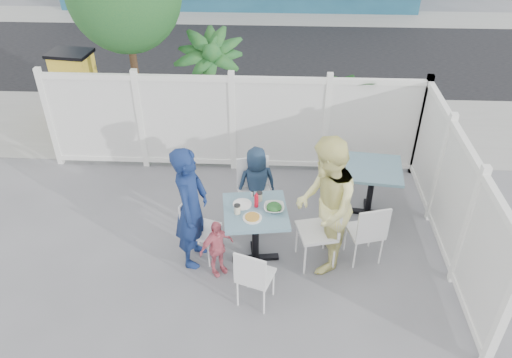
{
  "coord_description": "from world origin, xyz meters",
  "views": [
    {
      "loc": [
        0.78,
        -4.46,
        4.54
      ],
      "look_at": [
        0.55,
        0.65,
        0.99
      ],
      "focal_mm": 35.0,
      "sensor_mm": 36.0,
      "label": 1
    }
  ],
  "objects_px": {
    "man": "(191,208)",
    "utility_cabinet": "(77,88)",
    "chair_near": "(253,275)",
    "boy": "(257,184)",
    "toddler": "(217,248)",
    "main_table": "(255,222)",
    "chair_right": "(324,224)",
    "chair_back": "(254,187)",
    "spare_table": "(372,178)",
    "woman": "(325,206)",
    "chair_left": "(196,223)"
  },
  "relations": [
    {
      "from": "chair_back",
      "to": "boy",
      "type": "xyz_separation_m",
      "value": [
        0.03,
        0.07,
        -0.0
      ]
    },
    {
      "from": "chair_left",
      "to": "toddler",
      "type": "height_order",
      "value": "chair_left"
    },
    {
      "from": "utility_cabinet",
      "to": "toddler",
      "type": "height_order",
      "value": "utility_cabinet"
    },
    {
      "from": "chair_right",
      "to": "woman",
      "type": "height_order",
      "value": "woman"
    },
    {
      "from": "chair_left",
      "to": "woman",
      "type": "distance_m",
      "value": 1.63
    },
    {
      "from": "utility_cabinet",
      "to": "chair_back",
      "type": "bearing_deg",
      "value": -32.76
    },
    {
      "from": "utility_cabinet",
      "to": "spare_table",
      "type": "xyz_separation_m",
      "value": [
        5.1,
        -2.72,
        -0.02
      ]
    },
    {
      "from": "toddler",
      "to": "main_table",
      "type": "bearing_deg",
      "value": -10.37
    },
    {
      "from": "utility_cabinet",
      "to": "chair_near",
      "type": "relative_size",
      "value": 1.52
    },
    {
      "from": "chair_back",
      "to": "chair_near",
      "type": "xyz_separation_m",
      "value": [
        0.07,
        -1.58,
        -0.08
      ]
    },
    {
      "from": "boy",
      "to": "spare_table",
      "type": "bearing_deg",
      "value": 167.79
    },
    {
      "from": "utility_cabinet",
      "to": "woman",
      "type": "bearing_deg",
      "value": -33.42
    },
    {
      "from": "utility_cabinet",
      "to": "main_table",
      "type": "relative_size",
      "value": 1.47
    },
    {
      "from": "chair_near",
      "to": "toddler",
      "type": "distance_m",
      "value": 0.7
    },
    {
      "from": "boy",
      "to": "chair_back",
      "type": "bearing_deg",
      "value": 50.55
    },
    {
      "from": "woman",
      "to": "boy",
      "type": "xyz_separation_m",
      "value": [
        -0.85,
        0.9,
        -0.34
      ]
    },
    {
      "from": "main_table",
      "to": "chair_left",
      "type": "xyz_separation_m",
      "value": [
        -0.75,
        0.08,
        -0.12
      ]
    },
    {
      "from": "chair_right",
      "to": "boy",
      "type": "bearing_deg",
      "value": 31.4
    },
    {
      "from": "spare_table",
      "to": "man",
      "type": "relative_size",
      "value": 0.5
    },
    {
      "from": "man",
      "to": "toddler",
      "type": "distance_m",
      "value": 0.58
    },
    {
      "from": "man",
      "to": "utility_cabinet",
      "type": "bearing_deg",
      "value": 43.93
    },
    {
      "from": "spare_table",
      "to": "man",
      "type": "height_order",
      "value": "man"
    },
    {
      "from": "chair_near",
      "to": "man",
      "type": "height_order",
      "value": "man"
    },
    {
      "from": "spare_table",
      "to": "chair_back",
      "type": "distance_m",
      "value": 1.64
    },
    {
      "from": "woman",
      "to": "chair_back",
      "type": "bearing_deg",
      "value": -130.39
    },
    {
      "from": "main_table",
      "to": "chair_near",
      "type": "bearing_deg",
      "value": -89.15
    },
    {
      "from": "main_table",
      "to": "toddler",
      "type": "distance_m",
      "value": 0.57
    },
    {
      "from": "boy",
      "to": "man",
      "type": "bearing_deg",
      "value": 33.29
    },
    {
      "from": "chair_left",
      "to": "man",
      "type": "relative_size",
      "value": 0.53
    },
    {
      "from": "utility_cabinet",
      "to": "chair_back",
      "type": "xyz_separation_m",
      "value": [
        3.47,
        -2.93,
        -0.07
      ]
    },
    {
      "from": "chair_back",
      "to": "woman",
      "type": "distance_m",
      "value": 1.26
    },
    {
      "from": "boy",
      "to": "chair_near",
      "type": "bearing_deg",
      "value": 74.36
    },
    {
      "from": "main_table",
      "to": "chair_right",
      "type": "height_order",
      "value": "chair_right"
    },
    {
      "from": "spare_table",
      "to": "man",
      "type": "distance_m",
      "value": 2.58
    },
    {
      "from": "chair_left",
      "to": "chair_right",
      "type": "bearing_deg",
      "value": 105.85
    },
    {
      "from": "chair_near",
      "to": "boy",
      "type": "height_order",
      "value": "boy"
    },
    {
      "from": "utility_cabinet",
      "to": "chair_left",
      "type": "xyz_separation_m",
      "value": [
        2.77,
        -3.67,
        -0.12
      ]
    },
    {
      "from": "spare_table",
      "to": "chair_back",
      "type": "bearing_deg",
      "value": -172.94
    },
    {
      "from": "chair_near",
      "to": "toddler",
      "type": "height_order",
      "value": "chair_near"
    },
    {
      "from": "utility_cabinet",
      "to": "chair_right",
      "type": "relative_size",
      "value": 1.25
    },
    {
      "from": "boy",
      "to": "toddler",
      "type": "bearing_deg",
      "value": 52.16
    },
    {
      "from": "chair_near",
      "to": "boy",
      "type": "distance_m",
      "value": 1.65
    },
    {
      "from": "utility_cabinet",
      "to": "toddler",
      "type": "relative_size",
      "value": 1.59
    },
    {
      "from": "main_table",
      "to": "woman",
      "type": "height_order",
      "value": "woman"
    },
    {
      "from": "utility_cabinet",
      "to": "chair_left",
      "type": "relative_size",
      "value": 1.45
    },
    {
      "from": "utility_cabinet",
      "to": "chair_right",
      "type": "height_order",
      "value": "utility_cabinet"
    },
    {
      "from": "spare_table",
      "to": "toddler",
      "type": "distance_m",
      "value": 2.41
    },
    {
      "from": "man",
      "to": "toddler",
      "type": "xyz_separation_m",
      "value": [
        0.32,
        -0.24,
        -0.43
      ]
    },
    {
      "from": "woman",
      "to": "toddler",
      "type": "relative_size",
      "value": 2.26
    },
    {
      "from": "main_table",
      "to": "spare_table",
      "type": "distance_m",
      "value": 1.88
    }
  ]
}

